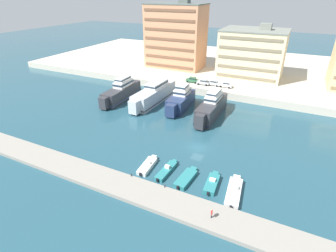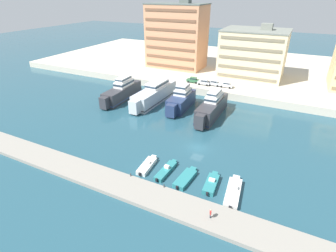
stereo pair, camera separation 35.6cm
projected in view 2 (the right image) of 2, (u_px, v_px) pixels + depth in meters
ground_plane at (198, 148)px, 56.07m from camera, size 400.00×400.00×0.00m
quay_promenade at (254, 70)px, 107.20m from camera, size 180.00×70.00×2.29m
pier_dock at (158, 199)px, 41.81m from camera, size 120.00×5.49×0.70m
yacht_charcoal_far_left at (122, 91)px, 79.97m from camera, size 4.64×18.95×8.52m
yacht_silver_left at (154, 94)px, 78.10m from camera, size 5.19×22.28×7.67m
yacht_navy_mid_left at (181, 100)px, 73.80m from camera, size 5.20×15.32×8.53m
yacht_charcoal_center_left at (212, 107)px, 69.00m from camera, size 4.12×18.84×8.58m
motorboat_white_far_left at (147, 165)px, 49.65m from camera, size 2.25×6.52×1.19m
motorboat_teal_left at (166, 170)px, 48.35m from camera, size 1.86×7.07×1.29m
motorboat_teal_mid_left at (186, 178)px, 46.33m from camera, size 2.55×6.71×0.84m
motorboat_teal_center_left at (211, 183)px, 44.96m from camera, size 2.28×6.29×1.29m
motorboat_white_center at (233, 192)px, 43.09m from camera, size 2.92×8.29×1.45m
car_green_far_left at (193, 80)px, 88.01m from camera, size 4.22×2.18×1.80m
car_silver_left at (204, 82)px, 85.82m from camera, size 4.13×1.97×1.80m
car_silver_mid_left at (214, 83)px, 85.08m from camera, size 4.10×1.93×1.80m
car_white_center_left at (227, 84)px, 83.56m from camera, size 4.10×1.92×1.80m
apartment_block_far_left at (177, 36)px, 101.70m from camera, size 22.27×12.85×25.56m
apartment_block_left at (253, 53)px, 91.75m from camera, size 21.73×16.81×18.07m
pedestrian_near_edge at (210, 213)px, 37.41m from camera, size 0.36×0.59×1.62m
bollard_west at (131, 175)px, 46.20m from camera, size 0.20×0.20×0.61m
bollard_west_mid at (164, 186)px, 43.57m from camera, size 0.20×0.20×0.61m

